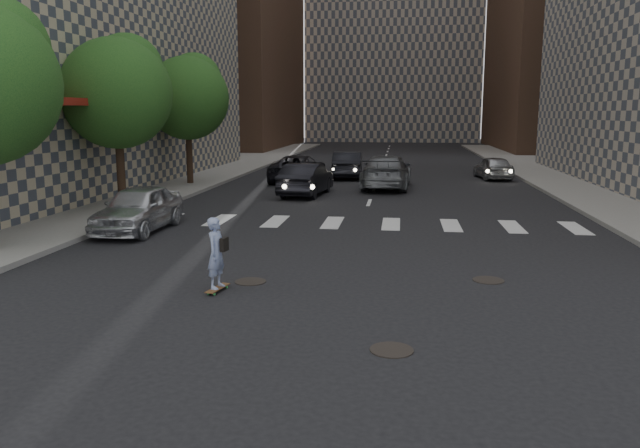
# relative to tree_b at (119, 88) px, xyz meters

# --- Properties ---
(ground) EXTENTS (160.00, 160.00, 0.00)m
(ground) POSITION_rel_tree_b_xyz_m (9.45, -11.14, -4.65)
(ground) COLOR black
(ground) RESTS_ON ground
(sidewalk_left) EXTENTS (13.00, 80.00, 0.15)m
(sidewalk_left) POSITION_rel_tree_b_xyz_m (-5.05, 8.86, -4.57)
(sidewalk_left) COLOR gray
(sidewalk_left) RESTS_ON ground
(tree_b) EXTENTS (4.20, 4.20, 6.60)m
(tree_b) POSITION_rel_tree_b_xyz_m (0.00, 0.00, 0.00)
(tree_b) COLOR #382619
(tree_b) RESTS_ON sidewalk_left
(tree_c) EXTENTS (4.20, 4.20, 6.60)m
(tree_c) POSITION_rel_tree_b_xyz_m (0.00, 8.00, 0.00)
(tree_c) COLOR #382619
(tree_c) RESTS_ON sidewalk_left
(manhole_a) EXTENTS (0.70, 0.70, 0.02)m
(manhole_a) POSITION_rel_tree_b_xyz_m (10.65, -13.64, -4.64)
(manhole_a) COLOR black
(manhole_a) RESTS_ON ground
(manhole_b) EXTENTS (0.70, 0.70, 0.02)m
(manhole_b) POSITION_rel_tree_b_xyz_m (7.45, -9.94, -4.64)
(manhole_b) COLOR black
(manhole_b) RESTS_ON ground
(manhole_c) EXTENTS (0.70, 0.70, 0.02)m
(manhole_c) POSITION_rel_tree_b_xyz_m (12.75, -9.14, -4.64)
(manhole_c) COLOR black
(manhole_c) RESTS_ON ground
(skateboarder) EXTENTS (0.46, 0.82, 1.59)m
(skateboarder) POSITION_rel_tree_b_xyz_m (6.95, -10.76, -3.81)
(skateboarder) COLOR brown
(skateboarder) RESTS_ON ground
(silver_sedan) EXTENTS (1.78, 4.32, 1.47)m
(silver_sedan) POSITION_rel_tree_b_xyz_m (2.48, -4.44, -3.91)
(silver_sedan) COLOR silver
(silver_sedan) RESTS_ON ground
(traffic_car_a) EXTENTS (2.04, 4.62, 1.47)m
(traffic_car_a) POSITION_rel_tree_b_xyz_m (6.47, 4.88, -3.91)
(traffic_car_a) COLOR black
(traffic_car_a) RESTS_ON ground
(traffic_car_b) EXTENTS (2.57, 5.78, 1.65)m
(traffic_car_b) POSITION_rel_tree_b_xyz_m (10.04, 8.05, -3.82)
(traffic_car_b) COLOR #595C61
(traffic_car_b) RESTS_ON ground
(traffic_car_c) EXTENTS (2.64, 5.32, 1.45)m
(traffic_car_c) POSITION_rel_tree_b_xyz_m (5.17, 10.54, -3.92)
(traffic_car_c) COLOR black
(traffic_car_c) RESTS_ON ground
(traffic_car_d) EXTENTS (2.05, 4.04, 1.32)m
(traffic_car_d) POSITION_rel_tree_b_xyz_m (15.95, 13.22, -3.99)
(traffic_car_d) COLOR #A3A5AA
(traffic_car_d) RESTS_ON ground
(traffic_car_e) EXTENTS (1.80, 4.63, 1.50)m
(traffic_car_e) POSITION_rel_tree_b_xyz_m (7.69, 12.86, -3.89)
(traffic_car_e) COLOR black
(traffic_car_e) RESTS_ON ground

